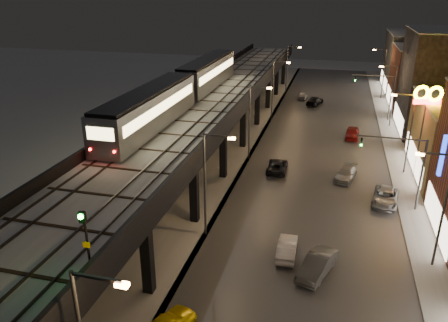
# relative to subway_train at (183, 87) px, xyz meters

# --- Properties ---
(road_surface) EXTENTS (17.00, 120.00, 0.06)m
(road_surface) POSITION_rel_subway_train_xyz_m (16.00, 4.77, -8.45)
(road_surface) COLOR #46474D
(road_surface) RESTS_ON ground
(sidewalk_right) EXTENTS (4.00, 120.00, 0.14)m
(sidewalk_right) POSITION_rel_subway_train_xyz_m (26.00, 4.77, -8.41)
(sidewalk_right) COLOR #9FA1A8
(sidewalk_right) RESTS_ON ground
(under_viaduct_pavement) EXTENTS (11.00, 120.00, 0.06)m
(under_viaduct_pavement) POSITION_rel_subway_train_xyz_m (2.50, 4.77, -8.45)
(under_viaduct_pavement) COLOR #9FA1A8
(under_viaduct_pavement) RESTS_ON ground
(elevated_viaduct) EXTENTS (9.00, 100.00, 6.30)m
(elevated_viaduct) POSITION_rel_subway_train_xyz_m (2.50, 1.61, -2.86)
(elevated_viaduct) COLOR black
(elevated_viaduct) RESTS_ON ground
(viaduct_trackbed) EXTENTS (8.40, 100.00, 0.32)m
(viaduct_trackbed) POSITION_rel_subway_train_xyz_m (2.49, 1.74, -2.09)
(viaduct_trackbed) COLOR #B2B7C1
(viaduct_trackbed) RESTS_ON elevated_viaduct
(viaduct_parapet_streetside) EXTENTS (0.30, 100.00, 1.10)m
(viaduct_parapet_streetside) POSITION_rel_subway_train_xyz_m (6.85, 1.77, -1.63)
(viaduct_parapet_streetside) COLOR black
(viaduct_parapet_streetside) RESTS_ON elevated_viaduct
(viaduct_parapet_far) EXTENTS (0.30, 100.00, 1.10)m
(viaduct_parapet_far) POSITION_rel_subway_train_xyz_m (-1.85, 1.77, -1.63)
(viaduct_parapet_far) COLOR black
(viaduct_parapet_far) RESTS_ON elevated_viaduct
(building_e) EXTENTS (12.20, 12.20, 10.16)m
(building_e) POSITION_rel_subway_train_xyz_m (32.49, 31.77, -3.40)
(building_e) COLOR brown
(building_e) RESTS_ON ground
(building_f) EXTENTS (12.20, 16.20, 11.16)m
(building_f) POSITION_rel_subway_train_xyz_m (32.49, 45.77, -2.90)
(building_f) COLOR #3F3F40
(building_f) RESTS_ON ground
(streetlight_left_1) EXTENTS (2.57, 0.28, 9.00)m
(streetlight_left_1) POSITION_rel_subway_train_xyz_m (8.07, -17.23, -3.24)
(streetlight_left_1) COLOR #38383A
(streetlight_left_1) RESTS_ON ground
(streetlight_right_1) EXTENTS (2.56, 0.28, 9.00)m
(streetlight_right_1) POSITION_rel_subway_train_xyz_m (25.23, -17.23, -3.24)
(streetlight_right_1) COLOR #38383A
(streetlight_right_1) RESTS_ON ground
(streetlight_left_2) EXTENTS (2.57, 0.28, 9.00)m
(streetlight_left_2) POSITION_rel_subway_train_xyz_m (8.07, 0.77, -3.24)
(streetlight_left_2) COLOR #38383A
(streetlight_left_2) RESTS_ON ground
(streetlight_right_2) EXTENTS (2.56, 0.28, 9.00)m
(streetlight_right_2) POSITION_rel_subway_train_xyz_m (25.23, 0.77, -3.24)
(streetlight_right_2) COLOR #38383A
(streetlight_right_2) RESTS_ON ground
(streetlight_left_3) EXTENTS (2.57, 0.28, 9.00)m
(streetlight_left_3) POSITION_rel_subway_train_xyz_m (8.07, 18.77, -3.24)
(streetlight_left_3) COLOR #38383A
(streetlight_left_3) RESTS_ON ground
(streetlight_right_3) EXTENTS (2.56, 0.28, 9.00)m
(streetlight_right_3) POSITION_rel_subway_train_xyz_m (25.23, 18.77, -3.24)
(streetlight_right_3) COLOR #38383A
(streetlight_right_3) RESTS_ON ground
(streetlight_left_4) EXTENTS (2.57, 0.28, 9.00)m
(streetlight_left_4) POSITION_rel_subway_train_xyz_m (8.07, 36.77, -3.24)
(streetlight_left_4) COLOR #38383A
(streetlight_left_4) RESTS_ON ground
(streetlight_right_4) EXTENTS (2.56, 0.28, 9.00)m
(streetlight_right_4) POSITION_rel_subway_train_xyz_m (25.23, 36.77, -3.24)
(streetlight_right_4) COLOR #38383A
(streetlight_right_4) RESTS_ON ground
(traffic_light_rig_a) EXTENTS (6.10, 0.34, 7.00)m
(traffic_light_rig_a) POSITION_rel_subway_train_xyz_m (24.34, -8.23, -3.98)
(traffic_light_rig_a) COLOR #38383A
(traffic_light_rig_a) RESTS_ON ground
(traffic_light_rig_b) EXTENTS (6.10, 0.34, 7.00)m
(traffic_light_rig_b) POSITION_rel_subway_train_xyz_m (24.34, 21.77, -3.98)
(traffic_light_rig_b) COLOR #38383A
(traffic_light_rig_b) RESTS_ON ground
(subway_train) EXTENTS (3.13, 38.30, 3.74)m
(subway_train) POSITION_rel_subway_train_xyz_m (0.00, 0.00, 0.00)
(subway_train) COLOR gray
(subway_train) RESTS_ON viaduct_trackbed
(rail_signal) EXTENTS (0.36, 0.44, 3.14)m
(rail_signal) POSITION_rel_subway_train_xyz_m (6.40, -31.96, 0.37)
(rail_signal) COLOR black
(rail_signal) RESTS_ON viaduct_trackbed
(car_near_white) EXTENTS (1.51, 4.02, 1.31)m
(car_near_white) POSITION_rel_subway_train_xyz_m (14.79, -18.59, -7.82)
(car_near_white) COLOR silver
(car_near_white) RESTS_ON ground
(car_mid_silver) EXTENTS (2.22, 4.59, 1.26)m
(car_mid_silver) POSITION_rel_subway_train_xyz_m (11.70, -2.29, -7.85)
(car_mid_silver) COLOR black
(car_mid_silver) RESTS_ON ground
(car_mid_dark) EXTENTS (3.15, 5.19, 1.41)m
(car_mid_dark) POSITION_rel_subway_train_xyz_m (13.89, 28.66, -7.77)
(car_mid_dark) COLOR black
(car_mid_dark) RESTS_ON ground
(car_far_white) EXTENTS (1.78, 3.75, 1.24)m
(car_far_white) POSITION_rel_subway_train_xyz_m (11.50, 32.65, -7.86)
(car_far_white) COLOR silver
(car_far_white) RESTS_ON ground
(car_onc_silver) EXTENTS (2.93, 4.80, 1.49)m
(car_onc_silver) POSITION_rel_subway_train_xyz_m (17.17, -20.41, -7.73)
(car_onc_silver) COLOR #4A4D52
(car_onc_silver) RESTS_ON ground
(car_onc_dark) EXTENTS (2.99, 5.17, 1.36)m
(car_onc_dark) POSITION_rel_subway_train_xyz_m (22.86, -7.59, -7.80)
(car_onc_dark) COLOR #9195A2
(car_onc_dark) RESTS_ON ground
(car_onc_white) EXTENTS (2.69, 4.59, 1.25)m
(car_onc_white) POSITION_rel_subway_train_xyz_m (19.19, -2.63, -7.85)
(car_onc_white) COLOR #9DA0A6
(car_onc_white) RESTS_ON ground
(car_onc_red) EXTENTS (2.02, 4.47, 1.49)m
(car_onc_red) POSITION_rel_subway_train_xyz_m (20.04, 11.67, -7.73)
(car_onc_red) COLOR maroon
(car_onc_red) RESTS_ON ground
(sign_mcdonalds) EXTENTS (2.99, 0.85, 10.10)m
(sign_mcdonalds) POSITION_rel_subway_train_xyz_m (26.50, 0.07, -0.25)
(sign_mcdonalds) COLOR #38383A
(sign_mcdonalds) RESTS_ON ground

